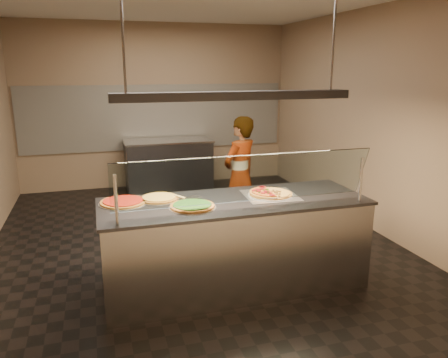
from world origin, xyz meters
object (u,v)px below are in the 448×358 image
object	(u,v)px
sneeze_guard	(246,179)
pizza_spinach	(192,206)
pizza_tomato	(123,202)
pizza_spatula	(186,197)
pizza_cheese	(159,198)
half_pizza_pepperoni	(261,193)
half_pizza_sausage	(280,192)
perforated_tray	(270,195)
prep_table	(169,165)
heat_lamp_housing	(235,96)
serving_counter	(234,244)
worker	(240,175)

from	to	relation	value
sneeze_guard	pizza_spinach	xyz separation A→B (m)	(-0.45, 0.23, -0.28)
sneeze_guard	pizza_tomato	xyz separation A→B (m)	(-1.07, 0.56, -0.28)
sneeze_guard	pizza_spatula	size ratio (longest dim) A/B	9.03
pizza_spinach	pizza_cheese	world-z (taller)	pizza_spinach
half_pizza_pepperoni	pizza_tomato	distance (m)	1.37
sneeze_guard	half_pizza_sausage	bearing A→B (deg)	37.11
perforated_tray	half_pizza_sausage	world-z (taller)	half_pizza_sausage
prep_table	sneeze_guard	bearing A→B (deg)	-89.74
pizza_tomato	heat_lamp_housing	distance (m)	1.48
perforated_tray	pizza_tomato	world-z (taller)	pizza_tomato
sneeze_guard	perforated_tray	distance (m)	0.63
pizza_tomato	pizza_spatula	world-z (taller)	pizza_spatula
half_pizza_pepperoni	half_pizza_sausage	distance (m)	0.21
sneeze_guard	pizza_tomato	bearing A→B (deg)	152.51
sneeze_guard	half_pizza_pepperoni	xyz separation A→B (m)	(0.30, 0.39, -0.26)
pizza_tomato	prep_table	xyz separation A→B (m)	(1.05, 3.65, -0.48)
sneeze_guard	perforated_tray	size ratio (longest dim) A/B	4.31
half_pizza_pepperoni	pizza_spatula	distance (m)	0.77
perforated_tray	prep_table	world-z (taller)	perforated_tray
perforated_tray	half_pizza_sausage	distance (m)	0.10
serving_counter	sneeze_guard	size ratio (longest dim) A/B	1.10
serving_counter	worker	world-z (taller)	worker
pizza_tomato	prep_table	distance (m)	3.83
pizza_cheese	prep_table	bearing A→B (deg)	79.15
prep_table	pizza_spinach	bearing A→B (deg)	-96.24
half_pizza_pepperoni	heat_lamp_housing	world-z (taller)	heat_lamp_housing
worker	pizza_tomato	bearing A→B (deg)	5.66
perforated_tray	half_pizza_pepperoni	distance (m)	0.11
pizza_spinach	prep_table	size ratio (longest dim) A/B	0.29
half_pizza_sausage	pizza_spatula	distance (m)	0.97
pizza_spinach	heat_lamp_housing	bearing A→B (deg)	14.07
pizza_cheese	worker	bearing A→B (deg)	44.55
half_pizza_sausage	pizza_cheese	size ratio (longest dim) A/B	1.09
sneeze_guard	pizza_cheese	xyz separation A→B (m)	(-0.71, 0.58, -0.28)
sneeze_guard	pizza_spinach	bearing A→B (deg)	153.21
pizza_cheese	prep_table	size ratio (longest dim) A/B	0.26
serving_counter	pizza_tomato	size ratio (longest dim) A/B	5.70
serving_counter	perforated_tray	size ratio (longest dim) A/B	4.74
half_pizza_pepperoni	pizza_spinach	size ratio (longest dim) A/B	1.00
serving_counter	worker	xyz separation A→B (m)	(0.56, 1.50, 0.33)
pizza_spinach	worker	size ratio (longest dim) A/B	0.28
sneeze_guard	perforated_tray	xyz separation A→B (m)	(0.40, 0.38, -0.29)
worker	heat_lamp_housing	bearing A→B (deg)	36.79
half_pizza_sausage	pizza_spatula	size ratio (longest dim) A/B	1.68
sneeze_guard	half_pizza_sausage	size ratio (longest dim) A/B	5.39
serving_counter	perforated_tray	xyz separation A→B (m)	(0.40, 0.04, 0.47)
pizza_spatula	heat_lamp_housing	world-z (taller)	heat_lamp_housing
perforated_tray	worker	xyz separation A→B (m)	(0.16, 1.46, -0.14)
half_pizza_sausage	worker	xyz separation A→B (m)	(0.06, 1.46, -0.16)
pizza_spatula	pizza_spinach	bearing A→B (deg)	-88.17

